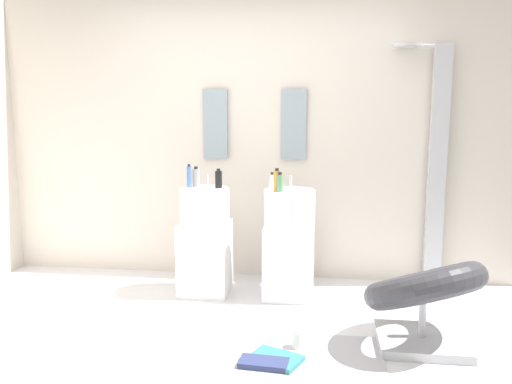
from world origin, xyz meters
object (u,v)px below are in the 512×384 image
lounge_chair (424,294)px  magazine_navy (264,363)px  soap_bottle_white (272,181)px  pedestal_sink_left (205,240)px  magazine_teal (275,359)px  soap_bottle_green (280,183)px  soap_bottle_amber (277,181)px  soap_bottle_grey (196,177)px  coffee_mug (299,340)px  pedestal_sink_right (289,243)px  soap_bottle_black (219,179)px  soap_bottle_blue (189,176)px  shower_column (436,162)px

lounge_chair → magazine_navy: bearing=-156.7°
lounge_chair → soap_bottle_white: 1.47m
pedestal_sink_left → magazine_teal: 1.40m
soap_bottle_green → soap_bottle_amber: (-0.03, 0.02, 0.01)m
pedestal_sink_left → soap_bottle_amber: (0.60, -0.08, 0.52)m
soap_bottle_green → soap_bottle_grey: (-0.71, 0.19, 0.01)m
magazine_teal → coffee_mug: 0.24m
pedestal_sink_right → soap_bottle_amber: soap_bottle_amber is taller
lounge_chair → coffee_mug: 0.85m
lounge_chair → soap_bottle_black: (-1.50, 0.81, 0.61)m
soap_bottle_blue → soap_bottle_amber: size_ratio=1.05×
soap_bottle_green → soap_bottle_blue: (-0.76, 0.15, 0.02)m
pedestal_sink_right → shower_column: size_ratio=0.48×
pedestal_sink_left → soap_bottle_blue: bearing=160.7°
soap_bottle_white → soap_bottle_green: bearing=-62.9°
magazine_teal → soap_bottle_white: (-0.14, 1.18, 0.92)m
soap_bottle_amber → shower_column: bearing=21.2°
coffee_mug → soap_bottle_black: size_ratio=0.67×
coffee_mug → soap_bottle_grey: size_ratio=0.64×
soap_bottle_white → soap_bottle_grey: bearing=176.7°
shower_column → magazine_navy: shower_column is taller
pedestal_sink_left → soap_bottle_amber: 0.80m
shower_column → soap_bottle_blue: size_ratio=10.72×
pedestal_sink_right → pedestal_sink_left: bearing=180.0°
pedestal_sink_right → shower_column: (1.20, 0.42, 0.63)m
soap_bottle_green → magazine_navy: bearing=-89.9°
soap_bottle_grey → soap_bottle_black: bearing=-14.2°
coffee_mug → soap_bottle_blue: 1.65m
pedestal_sink_left → coffee_mug: 1.31m
soap_bottle_black → soap_bottle_blue: 0.25m
pedestal_sink_left → soap_bottle_black: (0.11, 0.03, 0.51)m
lounge_chair → soap_bottle_amber: soap_bottle_amber is taller
magazine_teal → soap_bottle_green: (-0.06, 1.03, 0.93)m
pedestal_sink_right → magazine_teal: bearing=-90.3°
lounge_chair → soap_bottle_amber: (-1.01, 0.70, 0.62)m
lounge_chair → soap_bottle_black: bearing=151.5°
shower_column → soap_bottle_white: bearing=-164.3°
magazine_teal → soap_bottle_black: (-0.58, 1.17, 0.93)m
shower_column → lounge_chair: shower_column is taller
soap_bottle_green → soap_bottle_blue: 0.78m
magazine_teal → soap_bottle_grey: bearing=146.0°
coffee_mug → soap_bottle_white: size_ratio=0.79×
soap_bottle_green → soap_bottle_amber: 0.04m
magazine_navy → shower_column: bearing=56.5°
magazine_teal → soap_bottle_black: size_ratio=1.88×
soap_bottle_white → soap_bottle_amber: size_ratio=0.75×
soap_bottle_blue → soap_bottle_amber: (0.74, -0.13, -0.00)m
pedestal_sink_left → coffee_mug: bearing=-48.9°
lounge_chair → soap_bottle_blue: bearing=154.6°
coffee_mug → soap_bottle_green: size_ratio=0.70×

